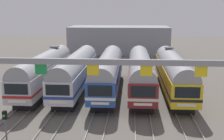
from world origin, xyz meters
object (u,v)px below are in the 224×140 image
Objects in this scene: commuter_train_silver at (76,70)px; catenary_gantry at (93,75)px; yard_signal_mast at (5,123)px; commuter_train_blue at (108,71)px; commuter_train_stainless at (45,70)px; commuter_train_maroon at (140,71)px; commuter_train_yellow at (173,72)px.

commuter_train_silver is 0.85× the size of catenary_gantry.
commuter_train_blue is at bearing 69.32° from yard_signal_mast.
commuter_train_stainless is 5.78× the size of yard_signal_mast.
commuter_train_blue is 0.85× the size of catenary_gantry.
catenary_gantry is (-4.00, -13.49, 2.55)m from commuter_train_maroon.
commuter_train_silver is at bearing -179.98° from commuter_train_yellow.
commuter_train_blue is (7.99, -0.00, -0.00)m from commuter_train_stainless.
commuter_train_yellow is at bearing 0.02° from commuter_train_silver.
commuter_train_blue is at bearing 180.00° from commuter_train_maroon.
catenary_gantry reaches higher than commuter_train_yellow.
commuter_train_blue is 7.99m from commuter_train_yellow.
commuter_train_silver is at bearing 180.00° from commuter_train_blue.
commuter_train_yellow is at bearing 0.03° from commuter_train_blue.
commuter_train_yellow reaches higher than commuter_train_blue.
catenary_gantry reaches higher than commuter_train_blue.
commuter_train_silver is (4.00, -0.00, -0.00)m from commuter_train_stainless.
yard_signal_mast is (-5.99, -15.88, -0.51)m from commuter_train_blue.
commuter_train_maroon is at bearing 57.82° from yard_signal_mast.
catenary_gantry is at bearing -120.62° from commuter_train_yellow.
commuter_train_blue is 13.73m from catenary_gantry.
commuter_train_stainless reaches higher than commuter_train_silver.
commuter_train_yellow is 15.89m from catenary_gantry.
commuter_train_stainless is at bearing 179.97° from commuter_train_blue.
commuter_train_yellow reaches higher than commuter_train_silver.
commuter_train_yellow is (15.98, 0.00, 0.00)m from commuter_train_stainless.
commuter_train_stainless is 1.00× the size of commuter_train_silver.
commuter_train_maroon is (7.99, 0.00, 0.00)m from commuter_train_silver.
commuter_train_silver is 4.00m from commuter_train_blue.
commuter_train_silver is 5.78× the size of yard_signal_mast.
yard_signal_mast is (-5.99, -2.38, -3.06)m from catenary_gantry.
commuter_train_maroon is at bearing 0.00° from commuter_train_silver.
commuter_train_stainless is 1.00× the size of commuter_train_blue.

